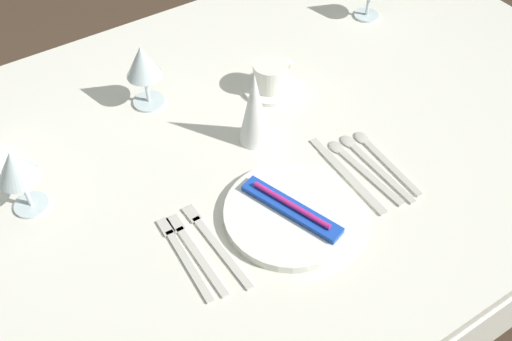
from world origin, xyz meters
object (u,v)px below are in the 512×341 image
(coffee_cup_left, at_px, (271,75))
(napkin_folded, at_px, (253,107))
(toothbrush_package, at_px, (291,208))
(fork_salad, at_px, (182,254))
(spoon_soup, at_px, (356,164))
(wine_glass_centre, at_px, (16,169))
(fork_outer, at_px, (214,242))
(fork_inner, at_px, (194,250))
(spoon_dessert, at_px, (367,160))
(spoon_tea, at_px, (379,154))
(dinner_plate, at_px, (291,214))
(wine_glass_right, at_px, (143,64))
(dinner_knife, at_px, (348,176))

(coffee_cup_left, xyz_separation_m, napkin_folded, (-0.12, -0.12, 0.05))
(toothbrush_package, distance_m, fork_salad, 0.22)
(spoon_soup, xyz_separation_m, coffee_cup_left, (-0.01, 0.30, 0.04))
(toothbrush_package, bearing_deg, wine_glass_centre, 143.91)
(fork_outer, bearing_deg, fork_inner, 176.20)
(toothbrush_package, distance_m, spoon_dessert, 0.22)
(spoon_tea, bearing_deg, coffee_cup_left, 102.60)
(spoon_soup, relative_size, wine_glass_centre, 1.45)
(dinner_plate, distance_m, fork_outer, 0.15)
(fork_outer, height_order, wine_glass_right, wine_glass_right)
(coffee_cup_left, xyz_separation_m, wine_glass_centre, (-0.58, -0.04, 0.06))
(dinner_plate, bearing_deg, wine_glass_right, 99.96)
(spoon_dessert, xyz_separation_m, coffee_cup_left, (-0.04, 0.30, 0.04))
(fork_outer, distance_m, fork_inner, 0.04)
(dinner_knife, relative_size, spoon_dessert, 1.08)
(fork_outer, height_order, napkin_folded, napkin_folded)
(dinner_knife, bearing_deg, fork_outer, 178.51)
(wine_glass_centre, bearing_deg, spoon_dessert, -22.65)
(fork_inner, bearing_deg, dinner_plate, -8.98)
(fork_outer, relative_size, dinner_knife, 0.92)
(fork_inner, distance_m, spoon_soup, 0.38)
(spoon_soup, bearing_deg, spoon_dessert, -6.77)
(dinner_plate, distance_m, spoon_dessert, 0.22)
(dinner_plate, relative_size, wine_glass_right, 1.67)
(dinner_plate, xyz_separation_m, spoon_tea, (0.25, 0.03, -0.01))
(wine_glass_right, bearing_deg, napkin_folded, -59.27)
(dinner_plate, bearing_deg, napkin_folded, 75.36)
(spoon_dessert, relative_size, napkin_folded, 1.25)
(coffee_cup_left, relative_size, wine_glass_right, 0.67)
(spoon_soup, xyz_separation_m, napkin_folded, (-0.13, 0.18, 0.09))
(napkin_folded, bearing_deg, dinner_knife, -63.57)
(fork_outer, xyz_separation_m, spoon_soup, (0.34, 0.01, 0.00))
(dinner_knife, height_order, wine_glass_centre, wine_glass_centre)
(spoon_soup, distance_m, wine_glass_right, 0.50)
(dinner_knife, xyz_separation_m, wine_glass_centre, (-0.56, 0.27, 0.10))
(toothbrush_package, distance_m, fork_outer, 0.16)
(toothbrush_package, xyz_separation_m, fork_inner, (-0.19, 0.03, -0.02))
(fork_inner, distance_m, fork_salad, 0.02)
(dinner_knife, distance_m, spoon_dessert, 0.06)
(coffee_cup_left, bearing_deg, toothbrush_package, -118.28)
(spoon_dessert, bearing_deg, napkin_folded, 131.36)
(dinner_knife, height_order, napkin_folded, napkin_folded)
(coffee_cup_left, bearing_deg, fork_inner, -140.68)
(fork_inner, bearing_deg, napkin_folded, 37.03)
(wine_glass_centre, bearing_deg, spoon_tea, -21.83)
(spoon_soup, bearing_deg, fork_outer, -178.33)
(fork_outer, xyz_separation_m, napkin_folded, (0.21, 0.19, 0.09))
(toothbrush_package, bearing_deg, spoon_tea, 7.59)
(dinner_plate, xyz_separation_m, fork_outer, (-0.15, 0.03, -0.01))
(wine_glass_centre, height_order, wine_glass_right, wine_glass_right)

